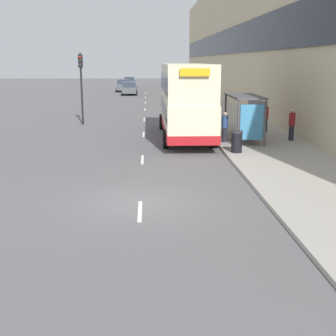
{
  "coord_description": "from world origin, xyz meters",
  "views": [
    {
      "loc": [
        0.26,
        -14.56,
        4.47
      ],
      "look_at": [
        1.57,
        15.41,
        -2.42
      ],
      "focal_mm": 50.0,
      "sensor_mm": 36.0,
      "label": 1
    }
  ],
  "objects_px": {
    "pedestrian_2": "(265,117)",
    "litter_bin": "(237,142)",
    "car_2": "(129,82)",
    "pedestrian_at_shelter": "(225,127)",
    "bus_shelter": "(249,110)",
    "car_0": "(123,86)",
    "double_decker_bus_near": "(185,99)",
    "traffic_light_far_kerb": "(81,77)",
    "pedestrian_1": "(292,124)",
    "pedestrian_3": "(252,116)",
    "car_1": "(129,89)"
  },
  "relations": [
    {
      "from": "litter_bin",
      "to": "car_0",
      "type": "bearing_deg",
      "value": 99.27
    },
    {
      "from": "car_2",
      "to": "pedestrian_at_shelter",
      "type": "xyz_separation_m",
      "value": [
        7.3,
        -58.13,
        0.12
      ]
    },
    {
      "from": "car_1",
      "to": "litter_bin",
      "type": "height_order",
      "value": "car_1"
    },
    {
      "from": "double_decker_bus_near",
      "to": "pedestrian_3",
      "type": "bearing_deg",
      "value": 29.95
    },
    {
      "from": "car_2",
      "to": "pedestrian_1",
      "type": "bearing_deg",
      "value": 100.89
    },
    {
      "from": "pedestrian_3",
      "to": "litter_bin",
      "type": "height_order",
      "value": "pedestrian_3"
    },
    {
      "from": "car_1",
      "to": "litter_bin",
      "type": "xyz_separation_m",
      "value": [
        6.69,
        -41.42,
        -0.17
      ]
    },
    {
      "from": "bus_shelter",
      "to": "litter_bin",
      "type": "bearing_deg",
      "value": -110.7
    },
    {
      "from": "car_0",
      "to": "litter_bin",
      "type": "bearing_deg",
      "value": 99.27
    },
    {
      "from": "double_decker_bus_near",
      "to": "car_1",
      "type": "bearing_deg",
      "value": 97.28
    },
    {
      "from": "pedestrian_1",
      "to": "car_2",
      "type": "bearing_deg",
      "value": 100.89
    },
    {
      "from": "car_0",
      "to": "pedestrian_3",
      "type": "relative_size",
      "value": 2.26
    },
    {
      "from": "bus_shelter",
      "to": "double_decker_bus_near",
      "type": "height_order",
      "value": "double_decker_bus_near"
    },
    {
      "from": "bus_shelter",
      "to": "car_2",
      "type": "relative_size",
      "value": 1.1
    },
    {
      "from": "bus_shelter",
      "to": "car_0",
      "type": "height_order",
      "value": "bus_shelter"
    },
    {
      "from": "car_0",
      "to": "bus_shelter",
      "type": "bearing_deg",
      "value": 101.41
    },
    {
      "from": "double_decker_bus_near",
      "to": "pedestrian_2",
      "type": "xyz_separation_m",
      "value": [
        5.13,
        1.42,
        -1.23
      ]
    },
    {
      "from": "bus_shelter",
      "to": "traffic_light_far_kerb",
      "type": "bearing_deg",
      "value": 140.47
    },
    {
      "from": "car_2",
      "to": "pedestrian_1",
      "type": "height_order",
      "value": "pedestrian_1"
    },
    {
      "from": "pedestrian_2",
      "to": "traffic_light_far_kerb",
      "type": "relative_size",
      "value": 0.36
    },
    {
      "from": "car_1",
      "to": "pedestrian_2",
      "type": "distance_m",
      "value": 36.03
    },
    {
      "from": "car_2",
      "to": "traffic_light_far_kerb",
      "type": "height_order",
      "value": "traffic_light_far_kerb"
    },
    {
      "from": "car_1",
      "to": "pedestrian_1",
      "type": "relative_size",
      "value": 2.22
    },
    {
      "from": "bus_shelter",
      "to": "pedestrian_1",
      "type": "height_order",
      "value": "bus_shelter"
    },
    {
      "from": "bus_shelter",
      "to": "double_decker_bus_near",
      "type": "bearing_deg",
      "value": 147.8
    },
    {
      "from": "car_0",
      "to": "pedestrian_2",
      "type": "distance_m",
      "value": 43.16
    },
    {
      "from": "double_decker_bus_near",
      "to": "traffic_light_far_kerb",
      "type": "relative_size",
      "value": 2.15
    },
    {
      "from": "car_1",
      "to": "pedestrian_3",
      "type": "xyz_separation_m",
      "value": [
        9.19,
        -33.47,
        0.16
      ]
    },
    {
      "from": "traffic_light_far_kerb",
      "to": "car_1",
      "type": "bearing_deg",
      "value": 85.66
    },
    {
      "from": "double_decker_bus_near",
      "to": "car_2",
      "type": "height_order",
      "value": "double_decker_bus_near"
    },
    {
      "from": "pedestrian_2",
      "to": "litter_bin",
      "type": "bearing_deg",
      "value": -114.42
    },
    {
      "from": "car_2",
      "to": "litter_bin",
      "type": "bearing_deg",
      "value": 96.91
    },
    {
      "from": "car_0",
      "to": "pedestrian_at_shelter",
      "type": "height_order",
      "value": "same"
    },
    {
      "from": "pedestrian_at_shelter",
      "to": "traffic_light_far_kerb",
      "type": "height_order",
      "value": "traffic_light_far_kerb"
    },
    {
      "from": "pedestrian_2",
      "to": "pedestrian_1",
      "type": "bearing_deg",
      "value": -79.26
    },
    {
      "from": "double_decker_bus_near",
      "to": "car_1",
      "type": "distance_m",
      "value": 36.43
    },
    {
      "from": "car_0",
      "to": "pedestrian_1",
      "type": "distance_m",
      "value": 46.58
    },
    {
      "from": "bus_shelter",
      "to": "pedestrian_2",
      "type": "relative_size",
      "value": 2.36
    },
    {
      "from": "double_decker_bus_near",
      "to": "pedestrian_1",
      "type": "distance_m",
      "value": 6.22
    },
    {
      "from": "car_1",
      "to": "pedestrian_2",
      "type": "xyz_separation_m",
      "value": [
        9.75,
        -34.68,
        0.21
      ]
    },
    {
      "from": "pedestrian_at_shelter",
      "to": "pedestrian_3",
      "type": "xyz_separation_m",
      "value": [
        2.6,
        4.97,
        0.03
      ]
    },
    {
      "from": "car_2",
      "to": "traffic_light_far_kerb",
      "type": "bearing_deg",
      "value": 88.21
    },
    {
      "from": "bus_shelter",
      "to": "car_1",
      "type": "distance_m",
      "value": 39.01
    },
    {
      "from": "pedestrian_1",
      "to": "litter_bin",
      "type": "xyz_separation_m",
      "value": [
        -3.7,
        -3.37,
        -0.36
      ]
    },
    {
      "from": "pedestrian_3",
      "to": "bus_shelter",
      "type": "bearing_deg",
      "value": -105.19
    },
    {
      "from": "pedestrian_at_shelter",
      "to": "pedestrian_3",
      "type": "relative_size",
      "value": 0.97
    },
    {
      "from": "bus_shelter",
      "to": "car_2",
      "type": "xyz_separation_m",
      "value": [
        -8.63,
        57.87,
        -1.02
      ]
    },
    {
      "from": "pedestrian_at_shelter",
      "to": "pedestrian_2",
      "type": "height_order",
      "value": "pedestrian_2"
    },
    {
      "from": "bus_shelter",
      "to": "car_1",
      "type": "bearing_deg",
      "value": 101.7
    },
    {
      "from": "pedestrian_1",
      "to": "pedestrian_3",
      "type": "xyz_separation_m",
      "value": [
        -1.2,
        4.58,
        -0.03
      ]
    }
  ]
}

